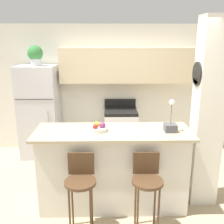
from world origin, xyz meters
TOP-DOWN VIEW (x-y plane):
  - ground_plane at (0.00, 0.00)m, footprint 14.00×14.00m
  - wall_back at (0.13, 2.01)m, footprint 5.60×0.38m
  - pillar_right at (1.27, 0.10)m, footprint 0.38×0.32m
  - counter_bar at (0.00, 0.00)m, footprint 2.06×0.72m
  - refrigerator at (-1.40, 1.70)m, footprint 0.72×0.68m
  - stove_range at (0.19, 1.75)m, footprint 0.64×0.60m
  - bar_stool_left at (-0.39, -0.51)m, footprint 0.37×0.37m
  - bar_stool_right at (0.39, -0.51)m, footprint 0.37×0.37m
  - potted_plant_on_fridge at (-1.40, 1.70)m, footprint 0.28×0.28m
  - orchid_vase at (0.74, -0.04)m, footprint 0.15×0.15m
  - fruit_bowl at (-0.19, -0.01)m, footprint 0.24×0.24m
  - trash_bin at (-0.82, 1.48)m, footprint 0.28×0.28m

SIDE VIEW (x-z plane):
  - ground_plane at x=0.00m, z-range 0.00..0.00m
  - trash_bin at x=-0.82m, z-range 0.00..0.38m
  - stove_range at x=0.19m, z-range -0.07..1.00m
  - counter_bar at x=0.00m, z-range 0.00..1.10m
  - bar_stool_left at x=-0.39m, z-range 0.16..1.13m
  - bar_stool_right at x=0.39m, z-range 0.16..1.13m
  - refrigerator at x=-1.40m, z-range 0.00..1.79m
  - fruit_bowl at x=-0.19m, z-range 1.08..1.20m
  - orchid_vase at x=0.74m, z-range 0.98..1.40m
  - pillar_right at x=1.27m, z-range 0.01..2.56m
  - wall_back at x=0.13m, z-range 0.20..2.75m
  - potted_plant_on_fridge at x=-1.40m, z-range 1.80..2.17m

